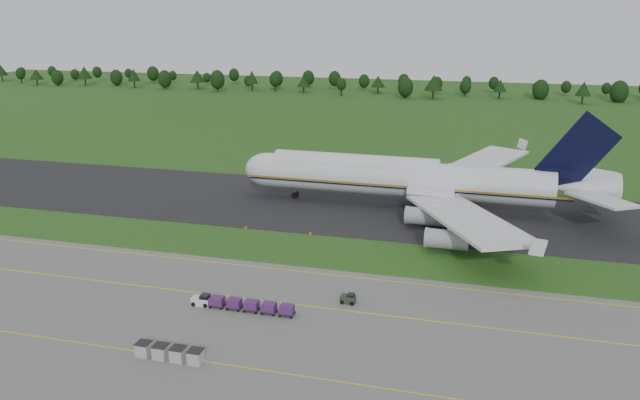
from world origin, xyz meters
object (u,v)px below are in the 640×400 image
(utility_cart, at_px, (348,299))
(edge_markers, at_px, (278,231))
(uld_row, at_px, (169,353))
(baggage_train, at_px, (241,304))
(aircraft, at_px, (410,178))

(utility_cart, bearing_deg, edge_markers, 126.80)
(edge_markers, bearing_deg, uld_row, -87.81)
(uld_row, bearing_deg, edge_markers, 92.19)
(baggage_train, bearing_deg, uld_row, -103.73)
(baggage_train, bearing_deg, aircraft, 72.76)
(baggage_train, xyz_separation_m, edge_markers, (-5.47, 33.16, -0.66))
(uld_row, distance_m, edge_markers, 48.08)
(edge_markers, bearing_deg, aircraft, 45.48)
(baggage_train, relative_size, edge_markers, 1.14)
(aircraft, relative_size, edge_markers, 5.86)
(utility_cart, distance_m, uld_row, 27.95)
(baggage_train, relative_size, utility_cart, 7.06)
(utility_cart, distance_m, edge_markers, 33.62)
(aircraft, xyz_separation_m, edge_markers, (-23.04, -23.42, -6.32))
(baggage_train, distance_m, utility_cart, 15.94)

